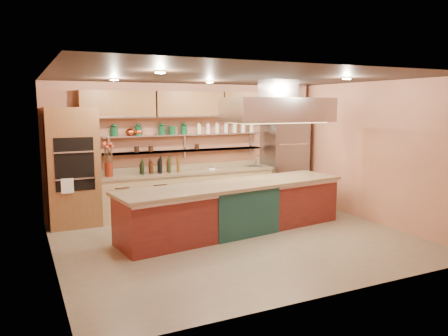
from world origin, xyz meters
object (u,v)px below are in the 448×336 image
kitchen_scale (211,168)px  refrigerator (284,160)px  copper_kettle (130,132)px  flower_vase (109,170)px  green_canister (172,130)px  island (235,208)px

kitchen_scale → refrigerator: bearing=7.0°
kitchen_scale → copper_kettle: bearing=-179.9°
flower_vase → kitchen_scale: flower_vase is taller
flower_vase → green_canister: size_ratio=1.59×
refrigerator → flower_vase: bearing=179.9°
refrigerator → kitchen_scale: size_ratio=14.88×
refrigerator → kitchen_scale: bearing=179.7°
refrigerator → flower_vase: 4.13m
refrigerator → flower_vase: size_ratio=7.41×
copper_kettle → flower_vase: bearing=-156.3°
island → copper_kettle: bearing=120.1°
kitchen_scale → green_canister: size_ratio=0.79×
flower_vase → kitchen_scale: size_ratio=2.01×
flower_vase → green_canister: green_canister is taller
green_canister → island: bearing=-73.7°
island → flower_vase: bearing=132.0°
island → flower_vase: 2.65m
island → kitchen_scale: bearing=73.3°
island → refrigerator: bearing=29.9°
green_canister → kitchen_scale: bearing=-15.0°
copper_kettle → kitchen_scale: bearing=-7.3°
flower_vase → copper_kettle: (0.50, 0.22, 0.72)m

